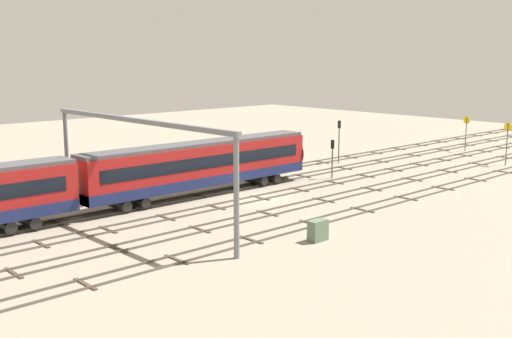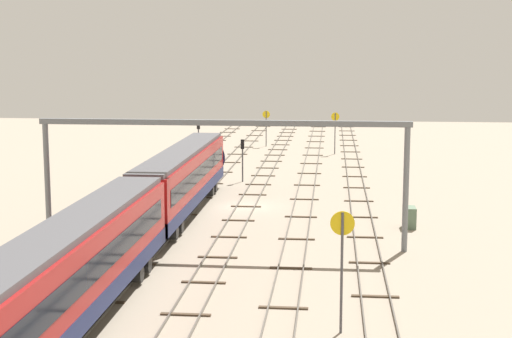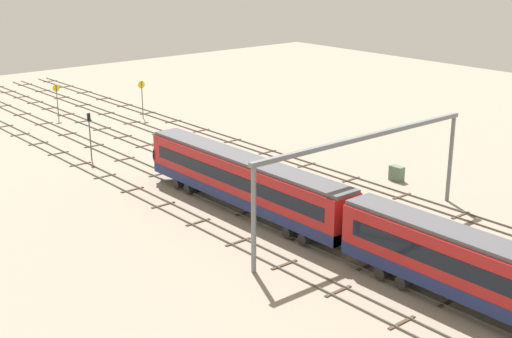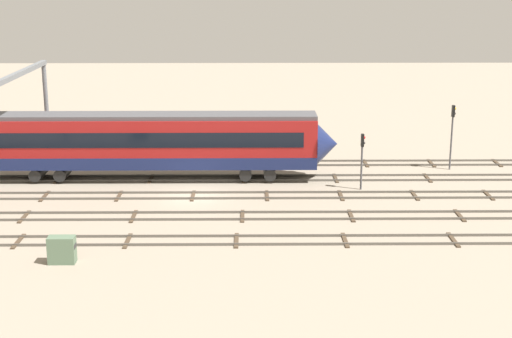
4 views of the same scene
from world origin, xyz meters
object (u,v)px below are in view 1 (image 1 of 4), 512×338
(speed_sign_near_foreground, at_px, (466,128))
(relay_cabinet, at_px, (318,230))
(overhead_gantry, at_px, (136,141))
(speed_sign_far_trackside, at_px, (507,137))
(signal_light_trackside_departure, at_px, (332,153))
(signal_light_trackside_approach, at_px, (339,136))

(speed_sign_near_foreground, relative_size, relay_cabinet, 3.15)
(overhead_gantry, height_order, speed_sign_near_foreground, overhead_gantry)
(speed_sign_near_foreground, xyz_separation_m, speed_sign_far_trackside, (-6.81, -8.86, 0.25))
(speed_sign_near_foreground, bearing_deg, signal_light_trackside_departure, -179.76)
(signal_light_trackside_departure, bearing_deg, signal_light_trackside_approach, 35.54)
(overhead_gantry, relative_size, speed_sign_far_trackside, 4.65)
(speed_sign_far_trackside, relative_size, relay_cabinet, 3.40)
(speed_sign_near_foreground, bearing_deg, overhead_gantry, -178.12)
(speed_sign_far_trackside, distance_m, signal_light_trackside_departure, 22.54)
(overhead_gantry, bearing_deg, relay_cabinet, -61.84)
(speed_sign_far_trackside, xyz_separation_m, relay_cabinet, (-38.74, -5.17, -2.59))
(overhead_gantry, height_order, relay_cabinet, overhead_gantry)
(overhead_gantry, relative_size, signal_light_trackside_approach, 4.58)
(speed_sign_near_foreground, distance_m, relay_cabinet, 47.72)
(overhead_gantry, height_order, speed_sign_far_trackside, overhead_gantry)
(speed_sign_near_foreground, bearing_deg, speed_sign_far_trackside, -127.52)
(speed_sign_far_trackside, relative_size, signal_light_trackside_departure, 1.24)
(speed_sign_far_trackside, xyz_separation_m, signal_light_trackside_departure, (-20.76, 8.74, -0.66))
(overhead_gantry, xyz_separation_m, relay_cabinet, (6.60, -12.32, -5.63))
(overhead_gantry, distance_m, signal_light_trackside_approach, 33.26)
(overhead_gantry, relative_size, relay_cabinet, 15.80)
(signal_light_trackside_approach, relative_size, relay_cabinet, 3.45)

